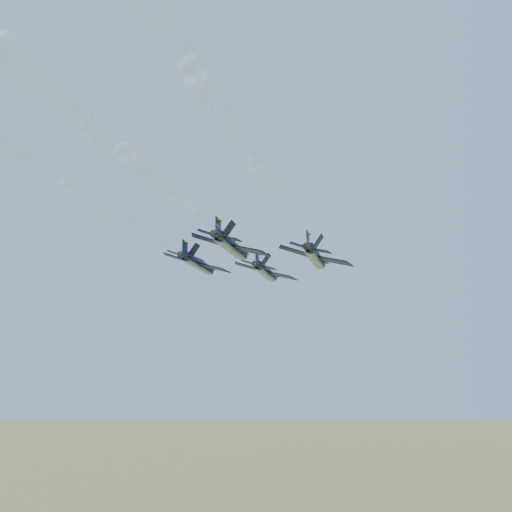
# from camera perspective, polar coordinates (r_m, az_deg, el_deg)

# --- Properties ---
(jet_lead) EXTENTS (11.44, 15.36, 4.40)m
(jet_lead) POSITION_cam_1_polar(r_m,az_deg,el_deg) (100.90, 1.04, -1.61)
(jet_lead) COLOR black
(jet_left) EXTENTS (11.44, 15.36, 4.40)m
(jet_left) POSITION_cam_1_polar(r_m,az_deg,el_deg) (93.48, -5.77, -0.80)
(jet_left) COLOR black
(jet_right) EXTENTS (11.44, 15.36, 4.40)m
(jet_right) POSITION_cam_1_polar(r_m,az_deg,el_deg) (87.69, 6.00, -0.11)
(jet_right) COLOR black
(jet_slot) EXTENTS (11.44, 15.36, 4.40)m
(jet_slot) POSITION_cam_1_polar(r_m,az_deg,el_deg) (79.69, -2.41, 0.95)
(jet_slot) COLOR black
(smoke_trail_lead) EXTENTS (8.78, 64.39, 2.35)m
(smoke_trail_lead) POSITION_cam_1_polar(r_m,az_deg,el_deg) (55.78, -10.56, 6.45)
(smoke_trail_lead) COLOR white
(smoke_trail_right) EXTENTS (8.78, 64.39, 2.35)m
(smoke_trail_right) POSITION_cam_1_polar(r_m,az_deg,el_deg) (41.91, -3.95, 12.31)
(smoke_trail_right) COLOR white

